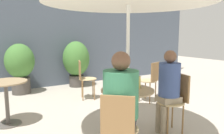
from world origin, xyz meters
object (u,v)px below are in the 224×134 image
Objects in this scene: cafe_table_near at (127,102)px; bistro_chair_5 at (84,76)px; bistro_chair_4 at (121,69)px; seated_person_0 at (121,101)px; potted_plant_0 at (20,65)px; beer_glass_0 at (138,82)px; cafe_table_far at (6,94)px; bistro_chair_1 at (176,97)px; bistro_chair_0 at (119,126)px; bistro_chair_3 at (151,78)px; beer_glass_1 at (115,82)px; seated_person_1 at (168,84)px; potted_plant_1 at (76,61)px; beer_glass_2 at (128,85)px.

bistro_chair_5 is at bearing 82.48° from cafe_table_near.
bistro_chair_4 is 1.00× the size of bistro_chair_5.
potted_plant_0 is at bearing -42.24° from seated_person_0.
seated_person_0 reaches higher than bistro_chair_4.
bistro_chair_5 is 5.32× the size of beer_glass_0.
seated_person_0 is at bearing -63.67° from cafe_table_far.
bistro_chair_1 is 0.71× the size of potted_plant_0.
seated_person_0 reaches higher than bistro_chair_5.
beer_glass_0 is (1.51, -1.40, 0.28)m from cafe_table_far.
seated_person_0 is (0.09, 0.11, 0.21)m from bistro_chair_0.
bistro_chair_4 is at bearing -115.60° from bistro_chair_3.
bistro_chair_0 is 0.85m from beer_glass_1.
beer_glass_1 is at bearing -117.26° from bistro_chair_4.
seated_person_1 reaches higher than beer_glass_0.
cafe_table_near is 3.41m from potted_plant_0.
potted_plant_1 reaches higher than bistro_chair_0.
bistro_chair_4 is at bearing 55.46° from beer_glass_1.
seated_person_1 is (-0.90, -2.63, 0.20)m from bistro_chair_4.
bistro_chair_3 is (0.64, 1.28, 0.00)m from bistro_chair_1.
potted_plant_1 is at bearing 77.52° from beer_glass_1.
seated_person_0 is (-1.17, -0.33, 0.21)m from bistro_chair_1.
cafe_table_far is at bearing 137.23° from beer_glass_0.
seated_person_1 reaches higher than cafe_table_far.
beer_glass_1 is (0.39, 0.71, 0.27)m from bistro_chair_0.
bistro_chair_5 is at bearing 80.58° from beer_glass_2.
bistro_chair_3 is 1.49m from seated_person_1.
cafe_table_far is 4.36× the size of beer_glass_0.
bistro_chair_0 is (-0.51, -0.58, -0.00)m from cafe_table_near.
seated_person_0 reaches higher than bistro_chair_1.
bistro_chair_4 reaches higher than cafe_table_near.
cafe_table_near is 0.56× the size of seated_person_0.
cafe_table_far is 0.58× the size of potted_plant_0.
bistro_chair_5 is 4.41× the size of beer_glass_2.
potted_plant_1 is at bearing -168.45° from seated_person_1.
beer_glass_0 is 3.35m from potted_plant_1.
bistro_chair_0 is 3.89m from potted_plant_0.
bistro_chair_4 reaches higher than cafe_table_far.
beer_glass_2 reaches higher than bistro_chair_1.
bistro_chair_0 is 5.32× the size of beer_glass_0.
beer_glass_2 is (-0.27, -0.14, 0.02)m from beer_glass_0.
beer_glass_0 is at bearing -110.93° from bistro_chair_4.
bistro_chair_1 is 3.47m from potted_plant_1.
bistro_chair_4 is (0.77, 2.66, 0.00)m from bistro_chair_1.
bistro_chair_0 is 1.00× the size of bistro_chair_1.
bistro_chair_4 is (0.12, 1.38, 0.00)m from bistro_chair_3.
bistro_chair_4 is 0.71× the size of potted_plant_0.
potted_plant_0 is at bearing -64.15° from bistro_chair_3.
bistro_chair_5 is at bearing -156.73° from bistro_chair_1.
bistro_chair_0 is 2.77m from bistro_chair_5.
bistro_chair_1 is (1.26, 0.44, 0.00)m from bistro_chair_0.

